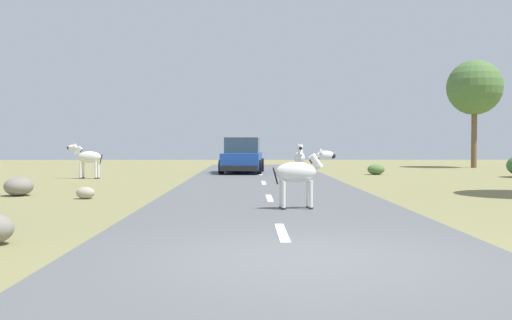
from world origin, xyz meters
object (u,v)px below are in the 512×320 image
zebra_0 (300,158)px  car_0 (242,157)px  bush_3 (376,169)px  zebra_1 (300,173)px  zebra_2 (87,158)px  rock_3 (85,193)px  tree_1 (475,88)px  rock_2 (19,186)px

zebra_0 → car_0: bearing=-66.7°
bush_3 → zebra_1: bearing=-108.4°
zebra_0 → car_0: car_0 is taller
zebra_2 → rock_3: bearing=-155.9°
zebra_2 → zebra_1: bearing=-137.1°
zebra_1 → rock_3: zebra_1 is taller
car_0 → rock_3: 13.64m
zebra_1 → zebra_0: bearing=167.9°
tree_1 → rock_2: size_ratio=7.49×
zebra_1 → bush_3: 15.80m
car_0 → tree_1: bearing=-151.0°
zebra_1 → car_0: car_0 is taller
zebra_0 → rock_3: (-6.44, -6.86, -0.77)m
tree_1 → rock_3: (-18.26, -19.74, -4.72)m
zebra_1 → car_0: bearing=178.1°
zebra_2 → rock_3: zebra_2 is taller
zebra_0 → tree_1: size_ratio=0.24×
rock_2 → zebra_1: bearing=-26.4°
tree_1 → bush_3: (-7.69, -7.66, -4.64)m
zebra_2 → rock_2: 8.10m
car_0 → rock_3: car_0 is taller
bush_3 → rock_3: size_ratio=1.63×
zebra_2 → rock_2: size_ratio=1.82×
bush_3 → rock_2: (-12.77, -11.11, 0.03)m
zebra_1 → tree_1: (12.67, 22.65, 4.02)m
zebra_0 → rock_3: zebra_0 is taller
car_0 → rock_2: 13.59m
car_0 → bush_3: bearing=175.4°
zebra_0 → zebra_2: size_ratio=0.98×
zebra_0 → car_0: size_ratio=0.35×
zebra_0 → rock_2: (-8.64, -5.90, -0.66)m
tree_1 → rock_3: tree_1 is taller
bush_3 → rock_2: 16.93m
zebra_0 → rock_3: 9.44m
bush_3 → zebra_0: bearing=-128.4°
car_0 → rock_2: bearing=65.7°
zebra_1 → zebra_2: size_ratio=0.90×
zebra_2 → tree_1: bearing=-53.6°
zebra_0 → rock_2: 10.48m
car_0 → rock_2: (-6.33, -12.02, -0.58)m
zebra_0 → car_0: (-2.31, 6.12, -0.08)m
zebra_0 → bush_3: 6.69m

